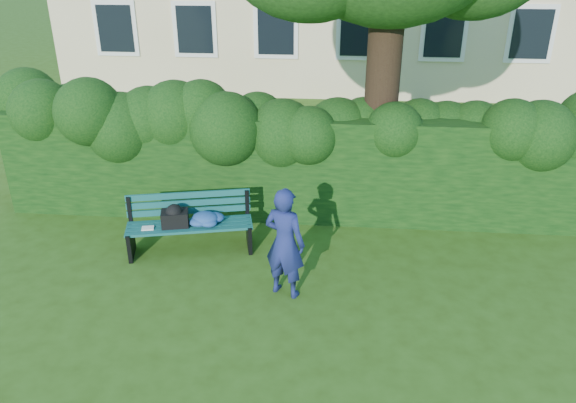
{
  "coord_description": "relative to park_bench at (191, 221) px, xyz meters",
  "views": [
    {
      "loc": [
        0.67,
        -6.79,
        4.44
      ],
      "look_at": [
        0.0,
        0.6,
        0.95
      ],
      "focal_mm": 35.0,
      "sensor_mm": 36.0,
      "label": 1
    }
  ],
  "objects": [
    {
      "name": "man_reading",
      "position": [
        1.55,
        -1.04,
        0.29
      ],
      "size": [
        0.67,
        0.56,
        1.57
      ],
      "primitive_type": "imported",
      "rotation": [
        0.0,
        0.0,
        2.76
      ],
      "color": "navy",
      "rests_on": "ground"
    },
    {
      "name": "ground",
      "position": [
        1.51,
        -0.7,
        -0.5
      ],
      "size": [
        80.0,
        80.0,
        0.0
      ],
      "primitive_type": "plane",
      "color": "#2D4B11",
      "rests_on": "ground"
    },
    {
      "name": "hedge",
      "position": [
        1.51,
        1.5,
        0.4
      ],
      "size": [
        10.0,
        1.0,
        1.8
      ],
      "color": "black",
      "rests_on": "ground"
    },
    {
      "name": "park_bench",
      "position": [
        0.0,
        0.0,
        0.0
      ],
      "size": [
        1.98,
        0.97,
        0.89
      ],
      "rotation": [
        0.0,
        0.0,
        0.23
      ],
      "color": "#0D453F",
      "rests_on": "ground"
    }
  ]
}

